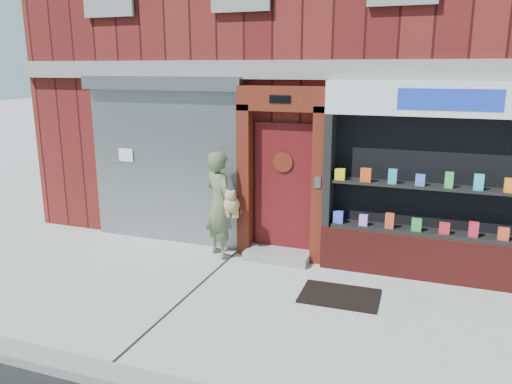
% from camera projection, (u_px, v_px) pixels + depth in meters
% --- Properties ---
extents(ground, '(80.00, 80.00, 0.00)m').
position_uv_depth(ground, '(293.00, 311.00, 6.71)').
color(ground, '#9E9E99').
rests_on(ground, ground).
extents(building, '(12.00, 8.16, 8.00)m').
position_uv_depth(building, '(369.00, 30.00, 11.21)').
color(building, '#531313').
rests_on(building, ground).
extents(shutter_bay, '(3.10, 0.30, 3.04)m').
position_uv_depth(shutter_bay, '(164.00, 151.00, 9.05)').
color(shutter_bay, gray).
rests_on(shutter_bay, ground).
extents(red_door_bay, '(1.52, 0.58, 2.90)m').
position_uv_depth(red_door_bay, '(282.00, 174.00, 8.30)').
color(red_door_bay, '#591A0F').
rests_on(red_door_bay, ground).
extents(pharmacy_bay, '(3.50, 0.41, 3.00)m').
position_uv_depth(pharmacy_bay, '(440.00, 192.00, 7.46)').
color(pharmacy_bay, maroon).
rests_on(pharmacy_bay, ground).
extents(woman, '(0.80, 0.75, 1.84)m').
position_uv_depth(woman, '(220.00, 204.00, 8.47)').
color(woman, '#566341').
rests_on(woman, ground).
extents(doormat, '(1.12, 0.80, 0.03)m').
position_uv_depth(doormat, '(340.00, 296.00, 7.13)').
color(doormat, black).
rests_on(doormat, ground).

